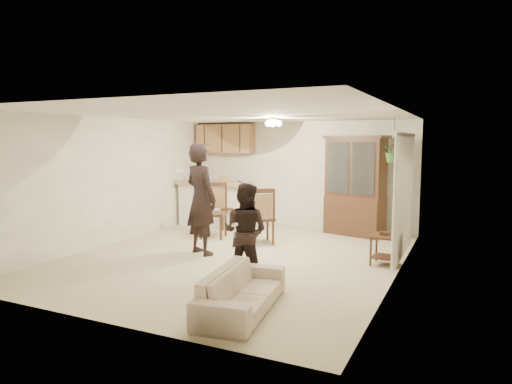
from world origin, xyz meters
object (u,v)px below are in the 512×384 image
at_px(chair_bar, 213,223).
at_px(chair_hutch_right, 260,228).
at_px(chair_hutch_left, 231,215).
at_px(china_hutch, 355,186).
at_px(adult, 201,205).
at_px(sofa, 242,281).
at_px(side_table, 385,249).
at_px(child, 245,235).

xyz_separation_m(chair_bar, chair_hutch_right, (1.11, -0.04, -0.01)).
distance_m(chair_bar, chair_hutch_left, 1.06).
xyz_separation_m(china_hutch, chair_hutch_right, (-1.51, -1.63, -0.75)).
distance_m(adult, chair_hutch_right, 1.50).
height_order(chair_hutch_left, chair_hutch_right, chair_hutch_right).
height_order(sofa, chair_hutch_right, chair_hutch_right).
relative_size(sofa, china_hutch, 0.87).
bearing_deg(chair_hutch_right, side_table, 127.51).
distance_m(adult, side_table, 3.27).
distance_m(china_hutch, chair_bar, 3.15).
distance_m(sofa, chair_hutch_right, 3.65).
distance_m(chair_hutch_left, chair_hutch_right, 1.67).
bearing_deg(adult, side_table, -145.73).
distance_m(side_table, chair_bar, 3.70).
distance_m(child, chair_hutch_right, 2.47).
distance_m(sofa, chair_hutch_left, 5.19).
bearing_deg(child, chair_hutch_left, -60.24).
distance_m(child, chair_bar, 3.05).
xyz_separation_m(adult, child, (1.42, -1.07, -0.22)).
relative_size(china_hutch, side_table, 3.90).
bearing_deg(chair_hutch_left, child, -1.43).
bearing_deg(chair_hutch_right, sofa, 71.69).
distance_m(china_hutch, side_table, 2.57).
height_order(sofa, chair_bar, chair_bar).
bearing_deg(chair_hutch_right, china_hutch, -172.33).
relative_size(chair_bar, chair_hutch_right, 1.03).
xyz_separation_m(side_table, chair_bar, (-3.64, 0.62, 0.07)).
distance_m(sofa, side_table, 3.07).
xyz_separation_m(adult, chair_bar, (-0.50, 1.28, -0.57)).
bearing_deg(side_table, chair_hutch_left, 156.17).
xyz_separation_m(chair_bar, chair_hutch_left, (-0.15, 1.05, -0.01)).
bearing_deg(side_table, child, -134.93).
xyz_separation_m(sofa, side_table, (1.21, 2.82, -0.11)).
bearing_deg(chair_bar, child, -66.51).
distance_m(child, china_hutch, 4.02).
height_order(china_hutch, chair_hutch_right, china_hutch).
relative_size(adult, chair_bar, 1.55).
bearing_deg(chair_hutch_right, adult, 24.30).
bearing_deg(chair_bar, chair_hutch_right, -17.96).
relative_size(child, side_table, 2.44).
xyz_separation_m(china_hutch, chair_bar, (-2.62, -1.59, -0.74)).
bearing_deg(sofa, chair_bar, 26.97).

